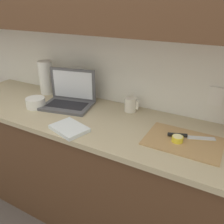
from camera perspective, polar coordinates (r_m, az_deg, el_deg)
ground_plane at (r=2.16m, az=-3.55°, el=-22.85°), size 12.00×12.00×0.00m
wall_back at (r=1.66m, az=-0.21°, el=23.53°), size 5.20×0.38×2.60m
counter_unit at (r=1.86m, az=-4.45°, el=-13.17°), size 2.44×0.63×0.89m
laptop at (r=1.81m, az=-10.17°, el=3.55°), size 0.40×0.32×0.26m
cutting_board at (r=1.40m, az=16.72°, el=-6.78°), size 0.42×0.29×0.01m
knife at (r=1.43m, az=16.73°, el=-5.47°), size 0.26×0.12×0.02m
lemon_half_cut at (r=1.37m, az=15.47°, el=-6.24°), size 0.06×0.06×0.03m
measuring_cup at (r=1.69m, az=4.47°, el=1.80°), size 0.11×0.09×0.10m
bowl_white at (r=1.84m, az=-17.91°, el=2.16°), size 0.14×0.14×0.07m
paper_towel_roll at (r=2.08m, az=-15.54°, el=8.04°), size 0.12×0.12×0.28m
dish_towel at (r=1.47m, az=-10.22°, el=-3.90°), size 0.26×0.22×0.02m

